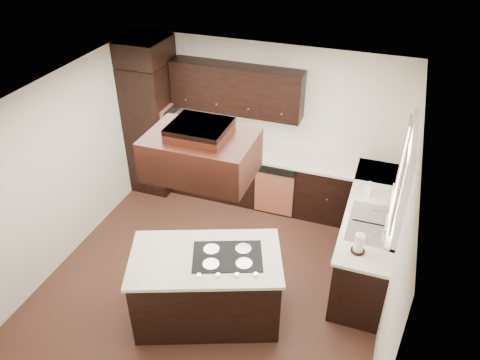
{
  "coord_description": "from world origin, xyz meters",
  "views": [
    {
      "loc": [
        1.79,
        -4.16,
        4.48
      ],
      "look_at": [
        0.1,
        0.6,
        1.15
      ],
      "focal_mm": 35.0,
      "sensor_mm": 36.0,
      "label": 1
    }
  ],
  "objects_px": {
    "island": "(207,288)",
    "spice_rack": "(221,137)",
    "oven_column": "(153,127)",
    "range_hood": "(201,155)"
  },
  "relations": [
    {
      "from": "island",
      "to": "spice_rack",
      "type": "distance_m",
      "value": 2.63
    },
    {
      "from": "island",
      "to": "spice_rack",
      "type": "xyz_separation_m",
      "value": [
        -0.77,
        2.43,
        0.62
      ]
    },
    {
      "from": "oven_column",
      "to": "spice_rack",
      "type": "height_order",
      "value": "oven_column"
    },
    {
      "from": "island",
      "to": "spice_rack",
      "type": "relative_size",
      "value": 4.9
    },
    {
      "from": "oven_column",
      "to": "island",
      "type": "xyz_separation_m",
      "value": [
        1.91,
        -2.37,
        -0.62
      ]
    },
    {
      "from": "range_hood",
      "to": "spice_rack",
      "type": "distance_m",
      "value": 2.67
    },
    {
      "from": "oven_column",
      "to": "island",
      "type": "distance_m",
      "value": 3.11
    },
    {
      "from": "island",
      "to": "spice_rack",
      "type": "bearing_deg",
      "value": 86.66
    },
    {
      "from": "island",
      "to": "range_hood",
      "type": "relative_size",
      "value": 1.55
    },
    {
      "from": "oven_column",
      "to": "range_hood",
      "type": "relative_size",
      "value": 2.02
    }
  ]
}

